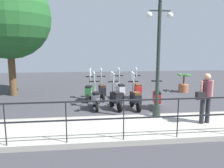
# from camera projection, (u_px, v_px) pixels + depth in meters

# --- Properties ---
(ground_plane) EXTENTS (28.00, 28.00, 0.00)m
(ground_plane) POSITION_uv_depth(u_px,v_px,m) (123.00, 104.00, 9.92)
(ground_plane) COLOR #38383D
(promenade_walkway) EXTENTS (2.20, 20.00, 0.15)m
(promenade_walkway) POSITION_uv_depth(u_px,v_px,m) (141.00, 127.00, 6.82)
(promenade_walkway) COLOR #A39E93
(promenade_walkway) RESTS_ON ground_plane
(fence_railing) EXTENTS (0.04, 16.03, 1.07)m
(fence_railing) POSITION_uv_depth(u_px,v_px,m) (151.00, 111.00, 5.66)
(fence_railing) COLOR black
(fence_railing) RESTS_ON promenade_walkway
(lamp_post_near) EXTENTS (0.26, 0.90, 3.93)m
(lamp_post_near) POSITION_uv_depth(u_px,v_px,m) (158.00, 67.00, 7.36)
(lamp_post_near) COLOR #232D28
(lamp_post_near) RESTS_ON promenade_walkway
(pedestrian_with_bag) EXTENTS (0.38, 0.64, 1.59)m
(pedestrian_with_bag) POSITION_uv_depth(u_px,v_px,m) (206.00, 94.00, 6.81)
(pedestrian_with_bag) COLOR #28282D
(pedestrian_with_bag) RESTS_ON promenade_walkway
(tree_large) EXTENTS (4.31, 4.31, 6.25)m
(tree_large) POSITION_uv_depth(u_px,v_px,m) (8.00, 17.00, 11.11)
(tree_large) COLOR brown
(tree_large) RESTS_ON ground_plane
(potted_palm) EXTENTS (1.06, 0.66, 1.05)m
(potted_palm) POSITION_uv_depth(u_px,v_px,m) (184.00, 84.00, 12.57)
(potted_palm) COLOR #9E5B3D
(potted_palm) RESTS_ON ground_plane
(scooter_near_0) EXTENTS (1.22, 0.50, 1.54)m
(scooter_near_0) POSITION_uv_depth(u_px,v_px,m) (157.00, 97.00, 9.10)
(scooter_near_0) COLOR black
(scooter_near_0) RESTS_ON ground_plane
(scooter_near_1) EXTENTS (1.23, 0.44, 1.54)m
(scooter_near_1) POSITION_uv_depth(u_px,v_px,m) (135.00, 98.00, 8.98)
(scooter_near_1) COLOR black
(scooter_near_1) RESTS_ON ground_plane
(scooter_near_2) EXTENTS (1.21, 0.53, 1.54)m
(scooter_near_2) POSITION_uv_depth(u_px,v_px,m) (116.00, 98.00, 8.97)
(scooter_near_2) COLOR black
(scooter_near_2) RESTS_ON ground_plane
(scooter_near_3) EXTENTS (1.23, 0.44, 1.54)m
(scooter_near_3) POSITION_uv_depth(u_px,v_px,m) (95.00, 98.00, 8.99)
(scooter_near_3) COLOR black
(scooter_near_3) RESTS_ON ground_plane
(scooter_far_0) EXTENTS (1.23, 0.44, 1.54)m
(scooter_far_0) POSITION_uv_depth(u_px,v_px,m) (137.00, 89.00, 10.97)
(scooter_far_0) COLOR black
(scooter_far_0) RESTS_ON ground_plane
(scooter_far_1) EXTENTS (1.23, 0.44, 1.54)m
(scooter_far_1) POSITION_uv_depth(u_px,v_px,m) (120.00, 89.00, 10.90)
(scooter_far_1) COLOR black
(scooter_far_1) RESTS_ON ground_plane
(scooter_far_2) EXTENTS (1.23, 0.44, 1.54)m
(scooter_far_2) POSITION_uv_depth(u_px,v_px,m) (102.00, 90.00, 10.64)
(scooter_far_2) COLOR black
(scooter_far_2) RESTS_ON ground_plane
(scooter_far_3) EXTENTS (1.22, 0.50, 1.54)m
(scooter_far_3) POSITION_uv_depth(u_px,v_px,m) (89.00, 91.00, 10.48)
(scooter_far_3) COLOR black
(scooter_far_3) RESTS_ON ground_plane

